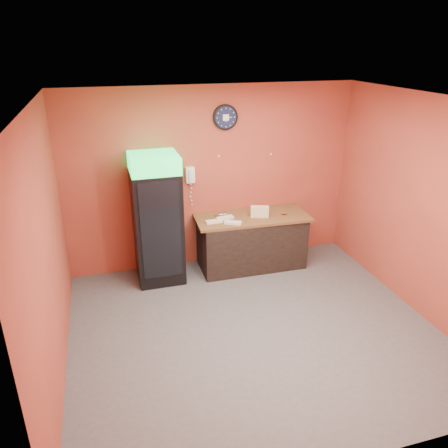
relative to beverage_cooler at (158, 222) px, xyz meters
name	(u,v)px	position (x,y,z in m)	size (l,w,h in m)	color
floor	(254,329)	(0.93, -1.61, -0.94)	(4.50, 4.50, 0.00)	#47474C
back_wall	(213,178)	(0.93, 0.39, 0.46)	(4.50, 0.02, 2.80)	#B24532
left_wall	(47,253)	(-1.32, -1.61, 0.46)	(0.02, 4.00, 2.80)	#B24532
right_wall	(424,209)	(3.18, -1.61, 0.46)	(0.02, 4.00, 2.80)	#B24532
ceiling	(261,101)	(0.93, -1.61, 1.86)	(4.50, 4.00, 0.02)	white
beverage_cooler	(158,222)	(0.00, 0.00, 0.00)	(0.68, 0.69, 1.93)	black
prep_counter	(251,242)	(1.46, 0.03, -0.53)	(1.63, 0.73, 0.82)	black
wall_clock	(225,117)	(1.13, 0.36, 1.39)	(0.37, 0.06, 0.37)	black
wall_phone	(190,175)	(0.57, 0.34, 0.56)	(0.13, 0.11, 0.24)	white
butcher_paper	(252,217)	(1.46, 0.03, -0.10)	(1.76, 0.74, 0.04)	brown
sub_roll_stack	(260,212)	(1.56, -0.04, 0.00)	(0.29, 0.18, 0.17)	beige
wrapped_sandwich_left	(214,222)	(0.83, -0.07, -0.07)	(0.25, 0.10, 0.04)	silver
wrapped_sandwich_mid	(233,223)	(1.09, -0.18, -0.07)	(0.25, 0.10, 0.04)	silver
wrapped_sandwich_right	(225,218)	(1.02, 0.02, -0.07)	(0.26, 0.10, 0.04)	silver
kitchen_tool	(228,213)	(1.12, 0.20, -0.06)	(0.06, 0.06, 0.06)	silver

